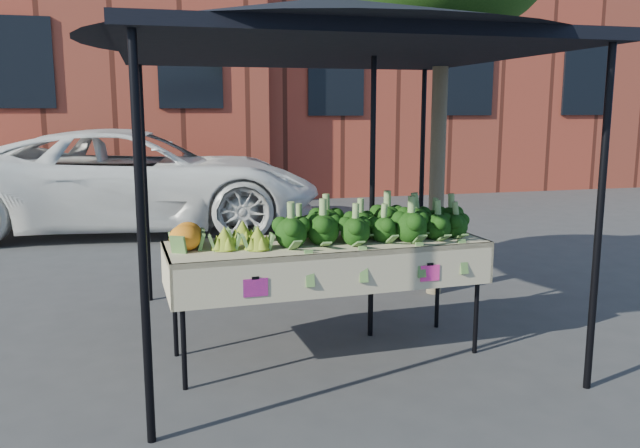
% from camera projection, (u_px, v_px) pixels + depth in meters
% --- Properties ---
extents(ground, '(90.00, 90.00, 0.00)m').
position_uv_depth(ground, '(326.00, 348.00, 5.19)').
color(ground, '#333336').
extents(table, '(2.44, 0.92, 0.90)m').
position_uv_depth(table, '(327.00, 299.00, 4.99)').
color(table, beige).
rests_on(table, ground).
extents(canopy, '(3.16, 3.16, 2.74)m').
position_uv_depth(canopy, '(328.00, 174.00, 5.24)').
color(canopy, black).
rests_on(canopy, ground).
extents(broccoli_heap, '(1.63, 0.60, 0.30)m').
position_uv_depth(broccoli_heap, '(375.00, 220.00, 5.00)').
color(broccoli_heap, black).
rests_on(broccoli_heap, table).
extents(romanesco_cluster, '(0.46, 0.50, 0.23)m').
position_uv_depth(romanesco_cluster, '(239.00, 231.00, 4.71)').
color(romanesco_cluster, '#91A828').
rests_on(romanesco_cluster, table).
extents(cauliflower_pair, '(0.26, 0.46, 0.20)m').
position_uv_depth(cauliflower_pair, '(187.00, 233.00, 4.70)').
color(cauliflower_pair, orange).
rests_on(cauliflower_pair, table).
extents(vehicle, '(1.89, 2.80, 5.70)m').
position_uv_depth(vehicle, '(130.00, 44.00, 9.81)').
color(vehicle, white).
rests_on(vehicle, ground).
extents(street_tree, '(2.26, 2.26, 4.45)m').
position_uv_depth(street_tree, '(440.00, 74.00, 6.38)').
color(street_tree, '#1E4C14').
rests_on(street_tree, ground).
extents(building_right, '(12.00, 8.00, 8.50)m').
position_uv_depth(building_right, '(451.00, 23.00, 18.09)').
color(building_right, brown).
rests_on(building_right, ground).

